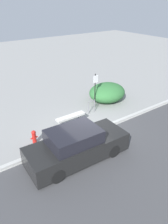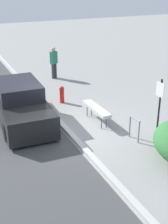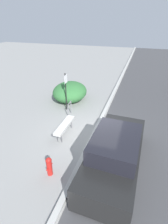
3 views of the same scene
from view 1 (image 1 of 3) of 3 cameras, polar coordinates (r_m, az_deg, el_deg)
ground_plane at (r=11.68m, az=1.09°, el=-5.87°), size 60.00×60.00×0.00m
curb at (r=11.64m, az=1.09°, el=-5.60°), size 60.00×0.20×0.13m
bench at (r=12.27m, az=-3.51°, el=-1.25°), size 1.75×0.38×0.60m
bike_rack at (r=13.59m, az=1.98°, el=1.72°), size 0.55×0.09×0.83m
sign_post at (r=13.92m, az=2.92°, el=6.31°), size 0.36×0.08×2.30m
fire_hydrant at (r=11.04m, az=-12.91°, el=-6.35°), size 0.36×0.22×0.77m
shrub_hedge at (r=15.24m, az=6.06°, el=5.10°), size 2.61×2.24×1.27m
parked_car_near at (r=9.70m, az=-1.91°, el=-8.85°), size 4.64×1.91×1.54m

